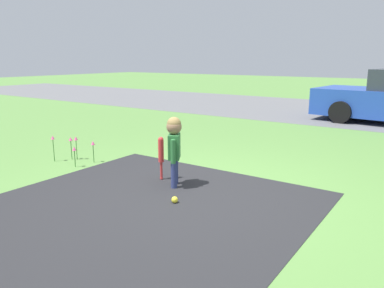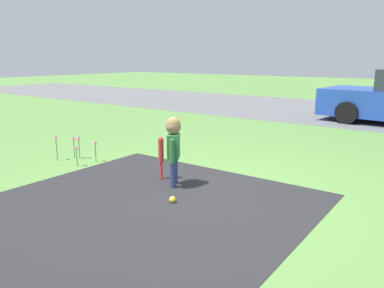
% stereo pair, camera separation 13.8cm
% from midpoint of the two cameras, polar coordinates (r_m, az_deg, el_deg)
% --- Properties ---
extents(ground_plane, '(60.00, 60.00, 0.00)m').
position_cam_midpoint_polar(ground_plane, '(4.62, 2.53, -7.74)').
color(ground_plane, '#5B8C42').
extents(street_strip, '(40.00, 6.00, 0.01)m').
position_cam_midpoint_polar(street_strip, '(12.50, 24.87, 4.26)').
color(street_strip, slate).
rests_on(street_strip, ground).
extents(child, '(0.25, 0.33, 0.91)m').
position_cam_midpoint_polar(child, '(4.77, -2.00, 0.35)').
color(child, navy).
rests_on(child, ground).
extents(baseball_bat, '(0.08, 0.08, 0.60)m').
position_cam_midpoint_polar(baseball_bat, '(5.09, -3.98, -1.23)').
color(baseball_bat, red).
rests_on(baseball_bat, ground).
extents(sports_ball, '(0.08, 0.08, 0.08)m').
position_cam_midpoint_polar(sports_ball, '(4.36, -2.07, -8.46)').
color(sports_ball, yellow).
rests_on(sports_ball, ground).
extents(flower_bed, '(0.64, 0.40, 0.43)m').
position_cam_midpoint_polar(flower_bed, '(6.28, -16.71, 0.25)').
color(flower_bed, '#38702D').
rests_on(flower_bed, ground).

